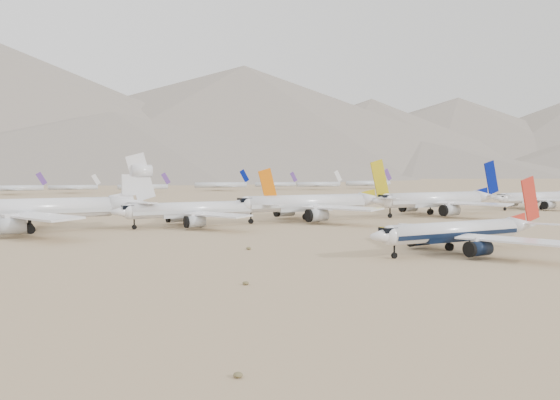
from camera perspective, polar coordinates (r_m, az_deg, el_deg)
name	(u,v)px	position (r m, az deg, el deg)	size (l,w,h in m)	color
ground	(423,249)	(109.30, 14.69, -4.94)	(7000.00, 7000.00, 0.00)	#8D7052
main_airliner	(462,231)	(106.13, 18.46, -3.13)	(39.80, 38.87, 14.05)	white
row2_navy_widebody	(439,200)	(192.73, 16.29, 0.02)	(53.33, 52.15, 18.97)	white
row2_gold_tail	(314,203)	(165.29, 3.54, -0.34)	(53.17, 52.00, 18.93)	white
row2_orange_tail	(199,210)	(149.80, -8.43, -1.03)	(44.68, 43.71, 15.94)	white
row2_white_trijet	(36,209)	(146.88, -24.15, -0.82)	(56.56, 55.28, 20.04)	white
row2_blue_far	(536,198)	(238.80, 25.23, 0.22)	(45.54, 44.52, 16.18)	white
distant_storage_row	(124,186)	(398.42, -15.96, 1.37)	(525.37, 59.39, 15.35)	silver
mountain_range	(48,111)	(1742.68, -23.08, 8.54)	(7354.00, 3024.00, 470.00)	slate
foothills	(273,150)	(1324.61, -0.73, 5.26)	(4637.50, 1395.00, 155.00)	slate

